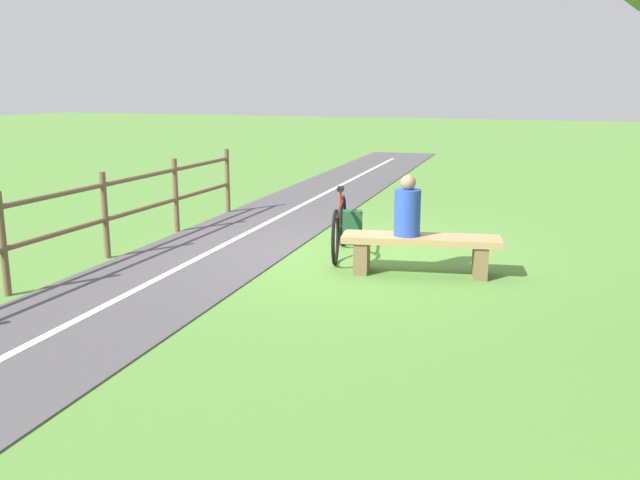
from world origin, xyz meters
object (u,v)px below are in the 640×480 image
at_px(person_seated, 407,210).
at_px(bicycle, 339,227).
at_px(bench, 420,247).
at_px(backpack, 349,227).

height_order(person_seated, bicycle, person_seated).
height_order(bench, backpack, backpack).
bearing_deg(bicycle, person_seated, 45.91).
height_order(bench, person_seated, person_seated).
bearing_deg(person_seated, bicycle, -41.24).
height_order(bicycle, backpack, bicycle).
distance_m(person_seated, backpack, 1.76).
bearing_deg(bench, bicycle, -36.57).
xyz_separation_m(bench, backpack, (1.29, -1.20, -0.09)).
bearing_deg(backpack, bench, 137.20).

